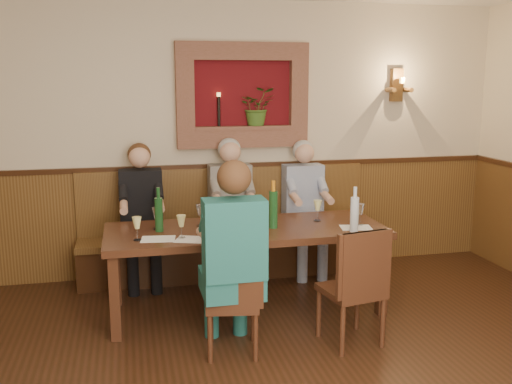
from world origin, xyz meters
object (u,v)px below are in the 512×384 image
wine_bottle_green_a (273,208)px  bench (228,244)px  person_bench_mid (232,222)px  person_bench_right (305,219)px  person_chair_front (232,275)px  dining_table (246,236)px  spittoon_bucket (231,217)px  person_bench_left (142,228)px  wine_bottle_green_b (159,214)px  water_bottle (354,214)px  chair_near_right (352,310)px  chair_near_left (232,321)px

wine_bottle_green_a → bench: bearing=102.8°
person_bench_mid → person_bench_right: 0.78m
person_bench_right → person_chair_front: person_chair_front is taller
dining_table → spittoon_bucket: bearing=-134.8°
person_bench_right → person_chair_front: 1.94m
wine_bottle_green_a → person_bench_left: bearing=140.6°
bench → person_chair_front: 1.76m
spittoon_bucket → wine_bottle_green_b: wine_bottle_green_b is taller
wine_bottle_green_b → water_bottle: 1.64m
wine_bottle_green_b → bench: bearing=50.6°
chair_near_right → person_bench_left: (-1.52, 1.66, 0.31)m
bench → chair_near_right: size_ratio=3.21×
person_bench_left → person_bench_mid: 0.89m
person_chair_front → spittoon_bucket: size_ratio=5.22×
chair_near_left → person_bench_right: (1.07, 1.62, 0.32)m
person_bench_right → wine_bottle_green_a: size_ratio=3.39×
person_bench_mid → dining_table: bearing=-91.8°
chair_near_left → wine_bottle_green_a: size_ratio=2.10×
spittoon_bucket → person_bench_mid: bearing=79.3°
person_chair_front → water_bottle: (1.12, 0.44, 0.30)m
dining_table → spittoon_bucket: 0.32m
chair_near_left → water_bottle: size_ratio=2.25×
chair_near_right → person_bench_right: person_bench_right is taller
bench → person_bench_left: 0.91m
person_bench_right → wine_bottle_green_b: (-1.54, -0.80, 0.33)m
spittoon_bucket → water_bottle: 1.04m
person_bench_right → water_bottle: person_bench_right is taller
chair_near_left → chair_near_right: size_ratio=0.93×
chair_near_right → wine_bottle_green_a: bearing=108.9°
dining_table → person_bench_right: person_bench_right is taller
bench → chair_near_left: bearing=-98.9°
person_chair_front → chair_near_right: bearing=-3.1°
dining_table → wine_bottle_green_b: 0.77m
person_bench_left → person_chair_front: person_chair_front is taller
person_bench_right → water_bottle: 1.22m
person_bench_mid → wine_bottle_green_a: (0.20, -0.89, 0.33)m
wine_bottle_green_b → dining_table: bearing=-3.3°
dining_table → person_bench_right: (0.80, 0.84, -0.10)m
dining_table → chair_near_right: size_ratio=2.57×
person_bench_mid → spittoon_bucket: person_bench_mid is taller
person_bench_left → wine_bottle_green_a: bearing=-39.4°
dining_table → person_chair_front: 0.82m
person_bench_right → spittoon_bucket: size_ratio=4.96×
wine_bottle_green_b → wine_bottle_green_a: bearing=-5.9°
wine_bottle_green_a → wine_bottle_green_b: bearing=174.1°
person_chair_front → wine_bottle_green_b: bearing=120.0°
person_bench_left → bench: bearing=6.9°
chair_near_left → person_bench_left: size_ratio=0.62×
person_chair_front → person_bench_right: bearing=56.5°
spittoon_bucket → wine_bottle_green_a: wine_bottle_green_a is taller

